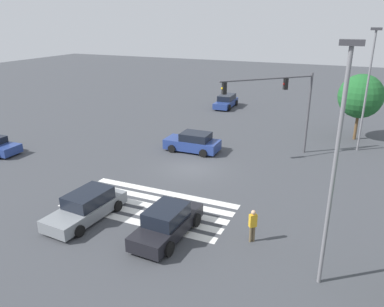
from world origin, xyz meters
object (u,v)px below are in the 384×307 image
traffic_signal_mast (283,98)px  car_2 (193,142)px  car_0 (87,207)px  street_light_pole_a (336,154)px  car_3 (167,223)px  pedestrian (253,224)px  tree_corner_a (361,96)px  street_light_pole_b (368,82)px  car_5 (226,101)px

traffic_signal_mast → car_2: traffic_signal_mast is taller
car_0 → street_light_pole_a: bearing=92.4°
traffic_signal_mast → street_light_pole_a: bearing=62.7°
car_3 → street_light_pole_a: bearing=-91.9°
pedestrian → car_0: bearing=57.9°
traffic_signal_mast → tree_corner_a: size_ratio=1.10×
car_2 → pedestrian: bearing=125.4°
car_0 → street_light_pole_a: (12.21, -0.40, 4.97)m
pedestrian → traffic_signal_mast: bearing=-35.5°
car_2 → car_3: car_3 is taller
traffic_signal_mast → street_light_pole_b: 7.07m
car_3 → tree_corner_a: tree_corner_a is taller
traffic_signal_mast → street_light_pole_b: bearing=170.5°
car_0 → car_2: (0.90, 12.38, 0.05)m
car_5 → pedestrian: (10.69, -27.33, 0.23)m
street_light_pole_b → tree_corner_a: (-0.32, 3.09, -1.74)m
car_2 → street_light_pole_b: 14.53m
pedestrian → street_light_pole_a: 6.06m
tree_corner_a → traffic_signal_mast: bearing=-127.0°
car_2 → street_light_pole_b: bearing=-155.7°
traffic_signal_mast → pedestrian: 13.26m
car_3 → street_light_pole_b: bearing=-22.7°
traffic_signal_mast → car_3: traffic_signal_mast is taller
car_5 → traffic_signal_mast: bearing=31.2°
car_5 → car_2: bearing=8.0°
car_2 → tree_corner_a: tree_corner_a is taller
car_5 → street_light_pole_a: size_ratio=0.51×
traffic_signal_mast → street_light_pole_b: (5.70, 4.06, 0.97)m
car_2 → street_light_pole_a: (11.31, -12.78, 4.92)m
car_2 → tree_corner_a: size_ratio=0.76×
tree_corner_a → street_light_pole_a: bearing=-92.1°
street_light_pole_a → pedestrian: bearing=151.8°
traffic_signal_mast → car_3: size_ratio=1.35×
car_2 → car_5: bearing=-81.0°
street_light_pole_b → street_light_pole_a: bearing=-93.4°
car_3 → street_light_pole_a: 8.90m
car_0 → car_3: bearing=96.4°
car_2 → car_5: (-2.73, 16.35, -0.01)m
car_0 → tree_corner_a: 25.07m
car_3 → pedestrian: 4.21m
traffic_signal_mast → street_light_pole_b: street_light_pole_b is taller
pedestrian → street_light_pole_b: bearing=-56.0°
car_5 → street_light_pole_b: 19.14m
car_3 → street_light_pole_a: street_light_pole_a is taller
car_0 → street_light_pole_b: street_light_pole_b is taller
traffic_signal_mast → car_0: traffic_signal_mast is taller
car_0 → street_light_pole_b: (13.31, 18.12, 4.97)m
traffic_signal_mast → tree_corner_a: bearing=-172.0°
car_5 → street_light_pole_a: street_light_pole_a is taller
car_5 → pedestrian: 29.35m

